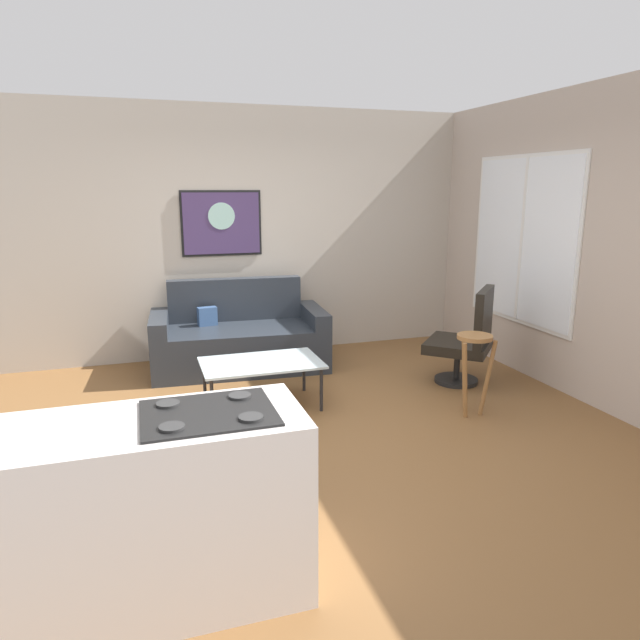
# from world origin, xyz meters

# --- Properties ---
(ground) EXTENTS (6.40, 6.40, 0.04)m
(ground) POSITION_xyz_m (0.00, 0.00, -0.02)
(ground) COLOR brown
(back_wall) EXTENTS (6.40, 0.05, 2.80)m
(back_wall) POSITION_xyz_m (0.00, 2.42, 1.40)
(back_wall) COLOR #B7AD9F
(back_wall) RESTS_ON ground
(right_wall) EXTENTS (0.05, 6.40, 2.80)m
(right_wall) POSITION_xyz_m (2.62, 0.30, 1.40)
(right_wall) COLOR #BAA99A
(right_wall) RESTS_ON ground
(couch) EXTENTS (1.89, 1.02, 0.93)m
(couch) POSITION_xyz_m (-0.21, 1.88, 0.31)
(couch) COLOR #292F37
(couch) RESTS_ON ground
(coffee_table) EXTENTS (1.05, 0.64, 0.42)m
(coffee_table) POSITION_xyz_m (-0.22, 0.68, 0.39)
(coffee_table) COLOR silver
(coffee_table) RESTS_ON ground
(armchair) EXTENTS (0.85, 0.85, 0.97)m
(armchair) POSITION_xyz_m (1.84, 0.65, 0.46)
(armchair) COLOR black
(armchair) RESTS_ON ground
(bar_stool) EXTENTS (0.34, 0.34, 0.71)m
(bar_stool) POSITION_xyz_m (1.45, -0.06, 0.53)
(bar_stool) COLOR olive
(bar_stool) RESTS_ON ground
(kitchen_counter) EXTENTS (1.35, 0.60, 0.93)m
(kitchen_counter) POSITION_xyz_m (-1.18, -1.57, 0.46)
(kitchen_counter) COLOR silver
(kitchen_counter) RESTS_ON ground
(wall_painting) EXTENTS (0.89, 0.03, 0.72)m
(wall_painting) POSITION_xyz_m (-0.28, 2.38, 1.53)
(wall_painting) COLOR black
(window) EXTENTS (0.03, 1.63, 1.72)m
(window) POSITION_xyz_m (2.59, 0.90, 1.38)
(window) COLOR silver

